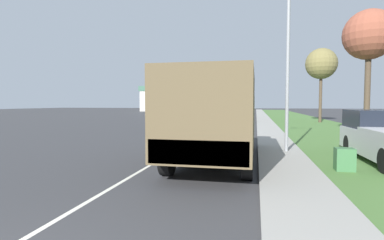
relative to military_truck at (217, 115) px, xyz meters
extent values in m
plane|color=#38383A|center=(-2.14, 30.88, -1.70)|extent=(180.00, 180.00, 0.00)
cube|color=silver|center=(-2.14, 30.88, -1.69)|extent=(0.12, 120.00, 0.00)
cube|color=#9E9B93|center=(2.36, 30.88, -1.64)|extent=(1.80, 120.00, 0.12)
cube|color=#4C7538|center=(6.76, 30.88, -1.69)|extent=(7.00, 120.00, 0.02)
cube|color=#606647|center=(0.00, 3.04, -0.20)|extent=(2.59, 2.18, 1.82)
cube|color=brown|center=(0.00, -0.85, 0.13)|extent=(2.59, 5.60, 2.49)
cube|color=#606647|center=(0.00, -3.60, -0.77)|extent=(2.46, 0.10, 0.60)
cube|color=red|center=(-0.97, -3.62, -0.57)|extent=(0.12, 0.06, 0.12)
cube|color=red|center=(0.97, -3.62, -0.57)|extent=(0.12, 0.06, 0.12)
cylinder|color=black|center=(-1.14, 2.93, -1.14)|extent=(0.30, 1.10, 1.10)
cylinder|color=black|center=(1.14, 2.93, -1.14)|extent=(0.30, 1.10, 1.10)
cylinder|color=black|center=(-1.14, -2.25, -1.14)|extent=(0.30, 1.10, 1.10)
cylinder|color=black|center=(1.14, -2.25, -1.14)|extent=(0.30, 1.10, 1.10)
cylinder|color=black|center=(-1.14, -0.57, -1.14)|extent=(0.30, 1.10, 1.10)
cylinder|color=black|center=(1.14, -0.57, -1.14)|extent=(0.30, 1.10, 1.10)
cube|color=black|center=(-3.73, 10.97, -1.23)|extent=(1.86, 4.21, 0.58)
cube|color=black|center=(-3.73, 11.05, -0.63)|extent=(1.64, 1.90, 0.62)
cylinder|color=black|center=(-4.57, 12.31, -1.38)|extent=(0.20, 0.64, 0.64)
cylinder|color=black|center=(-2.90, 12.31, -1.38)|extent=(0.20, 0.64, 0.64)
cylinder|color=black|center=(-4.57, 9.62, -1.38)|extent=(0.20, 0.64, 0.64)
cylinder|color=black|center=(-2.90, 9.62, -1.38)|extent=(0.20, 0.64, 0.64)
cube|color=#336B3D|center=(-0.49, 22.58, -1.23)|extent=(1.90, 4.78, 0.58)
cube|color=black|center=(-0.49, 22.67, -0.63)|extent=(1.68, 2.15, 0.62)
cylinder|color=black|center=(-1.34, 24.11, -1.38)|extent=(0.20, 0.64, 0.64)
cylinder|color=black|center=(0.37, 24.11, -1.38)|extent=(0.20, 0.64, 0.64)
cylinder|color=black|center=(-1.34, 21.05, -1.38)|extent=(0.20, 0.64, 0.64)
cylinder|color=black|center=(0.37, 21.05, -1.38)|extent=(0.20, 0.64, 0.64)
cube|color=maroon|center=(-0.65, 30.21, -1.19)|extent=(1.81, 4.08, 0.65)
cube|color=black|center=(-0.65, 30.29, -0.53)|extent=(1.59, 1.83, 0.68)
cylinder|color=black|center=(-1.45, 31.52, -1.38)|extent=(0.20, 0.64, 0.64)
cylinder|color=black|center=(0.16, 31.52, -1.38)|extent=(0.20, 0.64, 0.64)
cylinder|color=black|center=(-1.45, 28.91, -1.38)|extent=(0.20, 0.64, 0.64)
cylinder|color=black|center=(0.16, 28.91, -1.38)|extent=(0.20, 0.64, 0.64)
cube|color=silver|center=(-4.03, 45.23, -1.16)|extent=(1.72, 4.79, 0.72)
cube|color=black|center=(-4.03, 45.32, -0.43)|extent=(1.52, 2.15, 0.73)
cylinder|color=black|center=(-4.80, 46.76, -1.38)|extent=(0.20, 0.64, 0.64)
cylinder|color=black|center=(-3.27, 46.76, -1.38)|extent=(0.20, 0.64, 0.64)
cylinder|color=black|center=(-4.80, 43.70, -1.38)|extent=(0.20, 0.64, 0.64)
cylinder|color=black|center=(-3.27, 43.70, -1.38)|extent=(0.20, 0.64, 0.64)
cube|color=silver|center=(-3.71, 61.89, -1.15)|extent=(1.72, 4.73, 0.74)
cube|color=black|center=(-3.71, 61.99, -0.40)|extent=(1.51, 2.13, 0.75)
cylinder|color=black|center=(-4.47, 63.41, -1.38)|extent=(0.20, 0.64, 0.64)
cylinder|color=black|center=(-2.95, 63.41, -1.38)|extent=(0.20, 0.64, 0.64)
cylinder|color=black|center=(-4.47, 60.38, -1.38)|extent=(0.20, 0.64, 0.64)
cylinder|color=black|center=(-2.95, 60.38, -1.38)|extent=(0.20, 0.64, 0.64)
cube|color=black|center=(6.03, 2.67, -0.22)|extent=(1.84, 2.32, 0.72)
cylinder|color=black|center=(5.15, 2.89, -1.30)|extent=(0.24, 0.76, 0.76)
cylinder|color=gray|center=(2.61, 2.35, 2.55)|extent=(0.14, 0.14, 8.25)
cylinder|color=#4C3D2D|center=(7.97, 9.52, 1.02)|extent=(0.34, 0.34, 5.40)
sphere|color=brown|center=(7.97, 9.52, 4.54)|extent=(2.99, 2.99, 2.99)
cylinder|color=#4C3D2D|center=(8.28, 24.56, 1.07)|extent=(0.32, 0.32, 5.49)
sphere|color=olive|center=(8.28, 24.56, 4.74)|extent=(3.35, 3.35, 3.35)
cube|color=#3D7042|center=(4.06, -0.59, -1.33)|extent=(0.55, 0.45, 0.70)
cube|color=beige|center=(-21.20, 68.15, 0.99)|extent=(15.15, 8.08, 5.37)
cube|color=#3D6651|center=(-21.20, 68.15, 4.34)|extent=(15.76, 8.41, 1.34)
camera|label=1|loc=(1.35, -10.55, 0.40)|focal=28.00mm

